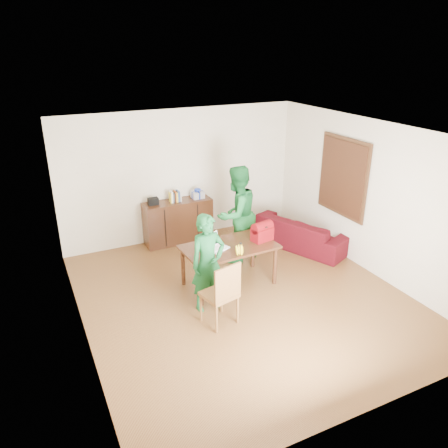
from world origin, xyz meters
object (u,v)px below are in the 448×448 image
laptop (218,247)px  red_bag (262,233)px  bottle (241,248)px  table (229,251)px  chair (220,305)px  person_near (208,263)px  sofa (298,232)px  person_far (237,214)px

laptop → red_bag: size_ratio=1.10×
laptop → bottle: bearing=-73.4°
table → red_bag: (0.61, -0.04, 0.22)m
chair → person_near: bearing=75.2°
laptop → sofa: 2.39m
table → bottle: bottle is taller
chair → laptop: size_ratio=2.56×
person_far → sofa: (1.43, 0.01, -0.62)m
chair → sofa: 3.12m
bottle → person_near: bearing=-166.8°
person_near → person_far: size_ratio=0.84×
red_bag → sofa: red_bag is taller
person_far → red_bag: (0.07, -0.83, -0.06)m
red_bag → sofa: 1.69m
chair → red_bag: bearing=23.1°
red_bag → person_near: bearing=-170.6°
person_near → laptop: bearing=45.7°
table → person_near: size_ratio=1.02×
chair → sofa: (2.59, 1.74, 0.01)m
table → sofa: table is taller
chair → person_near: (0.01, 0.45, 0.48)m
table → person_far: person_far is taller
person_near → bottle: (0.64, 0.15, 0.05)m
laptop → sofa: size_ratio=0.19×
person_near → person_far: person_far is taller
person_near → person_far: 1.73m
sofa → laptop: bearing=87.0°
bottle → red_bag: (0.58, 0.31, 0.03)m
bottle → red_bag: 0.65m
table → red_bag: 0.65m
chair → sofa: chair is taller
person_near → bottle: 0.66m
table → sofa: size_ratio=0.77×
person_near → laptop: person_near is taller
laptop → bottle: 0.41m
person_near → red_bag: person_near is taller
laptop → bottle: size_ratio=2.00×
person_near → person_far: bearing=43.7°
chair → red_bag: 1.63m
person_far → red_bag: person_far is taller
sofa → person_near: bearing=92.9°
red_bag → bottle: bearing=-163.2°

